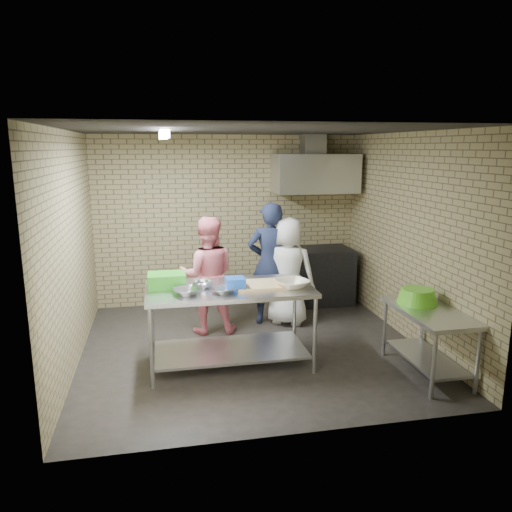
% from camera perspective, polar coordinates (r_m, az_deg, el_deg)
% --- Properties ---
extents(floor, '(4.20, 4.20, 0.00)m').
position_cam_1_polar(floor, '(6.43, -0.53, -10.48)').
color(floor, black).
rests_on(floor, ground).
extents(ceiling, '(4.20, 4.20, 0.00)m').
position_cam_1_polar(ceiling, '(5.92, -0.59, 14.34)').
color(ceiling, black).
rests_on(ceiling, ground).
extents(back_wall, '(4.20, 0.06, 2.70)m').
position_cam_1_polar(back_wall, '(7.98, -3.24, 4.11)').
color(back_wall, '#90835A').
rests_on(back_wall, ground).
extents(front_wall, '(4.20, 0.06, 2.70)m').
position_cam_1_polar(front_wall, '(4.14, 4.62, -3.79)').
color(front_wall, '#90835A').
rests_on(front_wall, ground).
extents(left_wall, '(0.06, 4.00, 2.70)m').
position_cam_1_polar(left_wall, '(6.01, -20.62, 0.57)').
color(left_wall, '#90835A').
rests_on(left_wall, ground).
extents(right_wall, '(0.06, 4.00, 2.70)m').
position_cam_1_polar(right_wall, '(6.74, 17.28, 2.02)').
color(right_wall, '#90835A').
rests_on(right_wall, ground).
extents(prep_table, '(1.89, 0.94, 0.94)m').
position_cam_1_polar(prep_table, '(5.80, -3.01, -8.11)').
color(prep_table, '#B6B8BE').
rests_on(prep_table, floor).
extents(side_counter, '(0.60, 1.20, 0.75)m').
position_cam_1_polar(side_counter, '(5.93, 19.16, -9.31)').
color(side_counter, silver).
rests_on(side_counter, floor).
extents(stove, '(1.20, 0.70, 0.90)m').
position_cam_1_polar(stove, '(8.12, 6.67, -2.29)').
color(stove, black).
rests_on(stove, floor).
extents(range_hood, '(1.30, 0.60, 0.60)m').
position_cam_1_polar(range_hood, '(7.92, 6.86, 9.43)').
color(range_hood, silver).
rests_on(range_hood, back_wall).
extents(hood_duct, '(0.35, 0.30, 0.30)m').
position_cam_1_polar(hood_duct, '(8.05, 6.60, 12.69)').
color(hood_duct, '#A5A8AD').
rests_on(hood_duct, back_wall).
extents(wall_shelf, '(0.80, 0.20, 0.04)m').
position_cam_1_polar(wall_shelf, '(8.20, 8.42, 8.23)').
color(wall_shelf, '#3F2B19').
rests_on(wall_shelf, back_wall).
extents(fluorescent_fixture, '(0.10, 1.25, 0.08)m').
position_cam_1_polar(fluorescent_fixture, '(5.82, -10.59, 13.58)').
color(fluorescent_fixture, white).
rests_on(fluorescent_fixture, ceiling).
extents(green_crate, '(0.42, 0.31, 0.17)m').
position_cam_1_polar(green_crate, '(5.69, -10.25, -2.81)').
color(green_crate, '#289B1C').
rests_on(green_crate, prep_table).
extents(blue_tub, '(0.21, 0.21, 0.14)m').
position_cam_1_polar(blue_tub, '(5.54, -2.41, -3.20)').
color(blue_tub, '#174AAF').
rests_on(blue_tub, prep_table).
extents(cutting_board, '(0.58, 0.44, 0.03)m').
position_cam_1_polar(cutting_board, '(5.68, 0.46, -3.34)').
color(cutting_board, '#DAB47D').
rests_on(cutting_board, prep_table).
extents(mixing_bowl_a, '(0.38, 0.38, 0.07)m').
position_cam_1_polar(mixing_bowl_a, '(5.40, -8.03, -4.09)').
color(mixing_bowl_a, '#ACADB3').
rests_on(mixing_bowl_a, prep_table).
extents(mixing_bowl_b, '(0.29, 0.29, 0.07)m').
position_cam_1_polar(mixing_bowl_b, '(5.65, -6.16, -3.29)').
color(mixing_bowl_b, silver).
rests_on(mixing_bowl_b, prep_table).
extents(mixing_bowl_c, '(0.35, 0.35, 0.07)m').
position_cam_1_polar(mixing_bowl_c, '(5.42, -3.78, -3.97)').
color(mixing_bowl_c, '#A8ABAF').
rests_on(mixing_bowl_c, prep_table).
extents(ceramic_bowl, '(0.46, 0.46, 0.09)m').
position_cam_1_polar(ceramic_bowl, '(5.63, 4.22, -3.21)').
color(ceramic_bowl, beige).
rests_on(ceramic_bowl, prep_table).
extents(green_basin, '(0.46, 0.46, 0.17)m').
position_cam_1_polar(green_basin, '(5.98, 18.11, -4.40)').
color(green_basin, '#59C626').
rests_on(green_basin, side_counter).
extents(bottle_red, '(0.07, 0.07, 0.18)m').
position_cam_1_polar(bottle_red, '(8.12, 6.76, 9.01)').
color(bottle_red, '#B22619').
rests_on(bottle_red, wall_shelf).
extents(bottle_green, '(0.06, 0.06, 0.15)m').
position_cam_1_polar(bottle_green, '(8.25, 9.44, 8.88)').
color(bottle_green, green).
rests_on(bottle_green, wall_shelf).
extents(man_navy, '(0.68, 0.48, 1.76)m').
position_cam_1_polar(man_navy, '(7.05, 1.62, -0.88)').
color(man_navy, black).
rests_on(man_navy, floor).
extents(woman_pink, '(0.84, 0.68, 1.61)m').
position_cam_1_polar(woman_pink, '(6.74, -5.61, -2.24)').
color(woman_pink, pink).
rests_on(woman_pink, floor).
extents(woman_white, '(0.90, 0.80, 1.55)m').
position_cam_1_polar(woman_white, '(7.06, 3.72, -1.75)').
color(woman_white, white).
rests_on(woman_white, floor).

